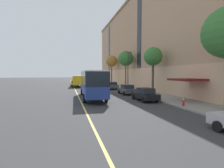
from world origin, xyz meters
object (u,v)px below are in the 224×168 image
parked_car_navy_2 (105,84)px  street_tree_mid_block (153,57)px  fire_hydrant (183,102)px  city_bus (92,82)px  parked_car_black_1 (145,94)px  street_tree_far_uptown (126,59)px  taxi_cab (75,84)px  parked_car_red_3 (99,82)px  parked_car_darkgray_4 (112,85)px  street_lamp (128,67)px  parked_car_darkgray_6 (127,89)px  box_truck (77,80)px  street_tree_far_downtown (112,61)px

parked_car_navy_2 → street_tree_mid_block: street_tree_mid_block is taller
parked_car_navy_2 → fire_hydrant: parked_car_navy_2 is taller
city_bus → fire_hydrant: bearing=-47.9°
parked_car_black_1 → street_tree_far_uptown: bearing=78.3°
taxi_cab → parked_car_red_3: bearing=35.8°
parked_car_navy_2 → parked_car_darkgray_4: 6.98m
city_bus → street_lamp: bearing=44.2°
parked_car_black_1 → taxi_cab: size_ratio=1.03×
parked_car_black_1 → city_bus: bearing=148.0°
parked_car_navy_2 → street_tree_far_uptown: bearing=-51.1°
parked_car_darkgray_6 → street_tree_far_uptown: size_ratio=0.52×
street_tree_mid_block → city_bus: bearing=-170.0°
street_tree_far_uptown → city_bus: bearing=-123.4°
street_tree_far_uptown → fire_hydrant: street_tree_far_uptown is taller
parked_car_red_3 → street_lamp: size_ratio=0.64×
taxi_cab → street_tree_mid_block: 23.46m
parked_car_navy_2 → parked_car_darkgray_6: bearing=-90.0°
parked_car_black_1 → parked_car_red_3: size_ratio=0.97×
parked_car_black_1 → street_lamp: (1.89, 11.25, 3.67)m
parked_car_red_3 → taxi_cab: size_ratio=1.06×
street_tree_far_uptown → parked_car_red_3: bearing=107.7°
parked_car_darkgray_6 → fire_hydrant: parked_car_darkgray_6 is taller
box_truck → fire_hydrant: 29.86m
street_tree_mid_block → taxi_cab: bearing=119.2°
parked_car_darkgray_4 → street_lamp: bearing=-68.6°
box_truck → street_tree_far_downtown: street_tree_far_downtown is taller
street_lamp → parked_car_black_1: bearing=-99.5°
city_bus → parked_car_red_3: city_bus is taller
city_bus → street_tree_far_downtown: bearing=70.7°
city_bus → taxi_cab: 21.78m
box_truck → taxi_cab: box_truck is taller
city_bus → parked_car_darkgray_6: 6.86m
street_tree_far_uptown → parked_car_black_1: bearing=-101.7°
street_tree_mid_block → street_lamp: size_ratio=1.03×
parked_car_navy_2 → parked_car_red_3: (-0.12, 7.53, -0.00)m
fire_hydrant → parked_car_navy_2: bearing=93.5°
street_tree_mid_block → fire_hydrant: street_tree_mid_block is taller
street_tree_mid_block → street_tree_far_downtown: bearing=90.0°
fire_hydrant → taxi_cab: bearing=106.8°
taxi_cab → fire_hydrant: (9.14, -30.20, -0.29)m
parked_car_darkgray_4 → fire_hydrant: (1.81, -20.96, -0.29)m
city_bus → parked_car_darkgray_6: city_bus is taller
parked_car_navy_2 → parked_car_red_3: 7.53m
city_bus → street_tree_far_uptown: bearing=56.6°
parked_car_red_3 → street_tree_far_downtown: (3.89, 0.86, 6.16)m
taxi_cab → city_bus: bearing=-86.1°
street_tree_mid_block → street_tree_far_downtown: 26.13m
fire_hydrant → parked_car_darkgray_6: bearing=98.4°
parked_car_darkgray_4 → box_truck: (-6.77, 7.62, 0.82)m
parked_car_red_3 → taxi_cab: 9.00m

